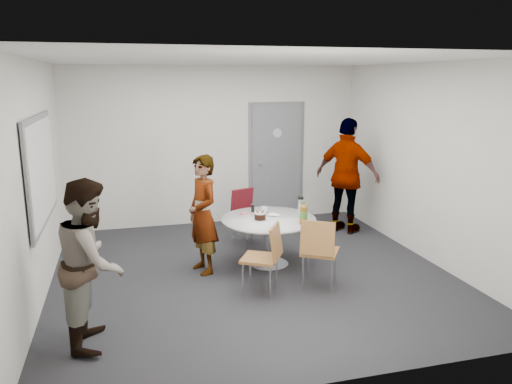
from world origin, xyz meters
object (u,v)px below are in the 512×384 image
object	(u,v)px
door	(276,162)
chair_far	(246,211)
chair_near_right	(319,247)
person_right	(347,176)
person_main	(203,215)
chair_near_left	(267,252)
table	(271,225)
person_left	(91,262)
whiteboard	(41,170)

from	to	relation	value
door	chair_far	bearing A→B (deg)	-124.60
chair_near_right	person_right	bearing A→B (deg)	89.46
person_main	person_right	bearing A→B (deg)	97.47
chair_near_left	table	bearing A→B (deg)	10.82
chair_near_left	chair_far	distance (m)	1.89
table	chair_near_left	xyz separation A→B (m)	(-0.31, -0.88, -0.06)
chair_far	person_main	size ratio (longest dim) A/B	0.55
chair_near_right	person_left	distance (m)	2.60
chair_near_right	chair_far	bearing A→B (deg)	134.36
table	person_main	xyz separation A→B (m)	(-0.91, 0.01, 0.20)
person_right	person_left	bearing A→B (deg)	85.64
chair_far	person_left	distance (m)	3.27
person_left	person_right	bearing A→B (deg)	-51.37
whiteboard	person_main	bearing A→B (deg)	1.03
chair_near_left	person_right	bearing A→B (deg)	-14.01
door	chair_far	distance (m)	1.62
door	chair_near_left	size ratio (longest dim) A/B	2.51
whiteboard	chair_near_right	world-z (taller)	whiteboard
person_left	chair_far	bearing A→B (deg)	-36.04
person_left	person_main	bearing A→B (deg)	-36.48
whiteboard	chair_far	bearing A→B (deg)	20.69
door	chair_far	xyz separation A→B (m)	(-0.87, -1.27, -0.51)
door	person_right	size ratio (longest dim) A/B	1.13
chair_far	person_left	world-z (taller)	person_left
chair_near_left	person_left	world-z (taller)	person_left
table	chair_far	size ratio (longest dim) A/B	1.50
chair_far	table	bearing A→B (deg)	74.26
person_left	door	bearing A→B (deg)	-34.16
whiteboard	chair_near_right	size ratio (longest dim) A/B	2.16
chair_near_right	person_right	xyz separation A→B (m)	(1.31, 2.04, 0.40)
chair_near_left	person_right	size ratio (longest dim) A/B	0.45
whiteboard	chair_near_left	bearing A→B (deg)	-19.19
chair_near_right	chair_far	size ratio (longest dim) A/B	1.04
chair_near_left	door	bearing A→B (deg)	10.88
table	person_right	bearing A→B (deg)	34.62
door	person_main	xyz separation A→B (m)	(-1.69, -2.25, -0.25)
chair_near_left	chair_far	size ratio (longest dim) A/B	1.00
table	chair_far	world-z (taller)	table
chair_near_left	person_left	bearing A→B (deg)	137.61
door	table	bearing A→B (deg)	-109.10
door	person_main	distance (m)	2.82
door	person_left	bearing A→B (deg)	-128.57
chair_near_right	table	bearing A→B (deg)	141.54
chair_near_right	person_main	world-z (taller)	person_main
door	table	world-z (taller)	door
whiteboard	person_right	world-z (taller)	whiteboard
person_left	chair_near_right	bearing A→B (deg)	-72.96
door	chair_near_left	xyz separation A→B (m)	(-1.09, -3.14, -0.51)
person_left	person_right	xyz separation A→B (m)	(3.84, 2.61, 0.14)
table	person_right	size ratio (longest dim) A/B	0.67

